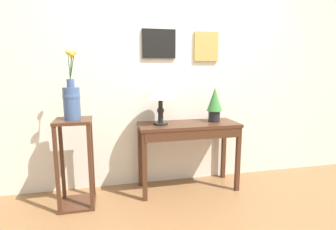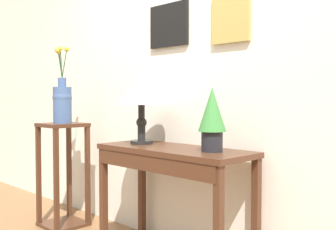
# 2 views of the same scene
# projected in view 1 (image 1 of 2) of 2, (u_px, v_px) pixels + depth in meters

# --- Properties ---
(back_wall_with_art) EXTENTS (9.00, 0.13, 2.80)m
(back_wall_with_art) POSITION_uv_depth(u_px,v_px,m) (171.00, 65.00, 3.06)
(back_wall_with_art) COLOR silver
(back_wall_with_art) RESTS_ON ground
(console_table) EXTENTS (1.10, 0.43, 0.76)m
(console_table) POSITION_uv_depth(u_px,v_px,m) (189.00, 134.00, 2.90)
(console_table) COLOR #472819
(console_table) RESTS_ON ground
(table_lamp) EXTENTS (0.36, 0.36, 0.48)m
(table_lamp) POSITION_uv_depth(u_px,v_px,m) (160.00, 91.00, 2.77)
(table_lamp) COLOR black
(table_lamp) RESTS_ON console_table
(potted_plant_on_console) EXTENTS (0.17, 0.17, 0.39)m
(potted_plant_on_console) POSITION_uv_depth(u_px,v_px,m) (215.00, 103.00, 2.95)
(potted_plant_on_console) COLOR black
(potted_plant_on_console) RESTS_ON console_table
(pedestal_stand_left) EXTENTS (0.34, 0.34, 0.88)m
(pedestal_stand_left) POSITION_uv_depth(u_px,v_px,m) (76.00, 163.00, 2.58)
(pedestal_stand_left) COLOR #472819
(pedestal_stand_left) RESTS_ON ground
(flower_vase_tall) EXTENTS (0.16, 0.16, 0.65)m
(flower_vase_tall) POSITION_uv_depth(u_px,v_px,m) (72.00, 99.00, 2.47)
(flower_vase_tall) COLOR #3D5684
(flower_vase_tall) RESTS_ON pedestal_stand_left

